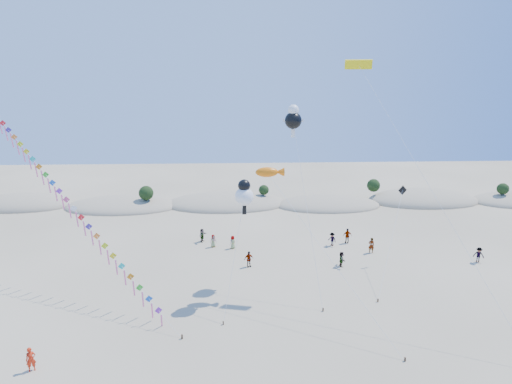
% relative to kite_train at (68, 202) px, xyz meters
% --- Properties ---
extents(dune_ridge, '(145.30, 11.49, 5.57)m').
position_rel_kite_train_xyz_m(dune_ridge, '(14.84, 26.52, -8.11)').
color(dune_ridge, gray).
rests_on(dune_ridge, ground).
extents(kite_train, '(21.42, 18.06, 16.37)m').
position_rel_kite_train_xyz_m(kite_train, '(0.00, 0.00, 0.00)').
color(kite_train, '#3F2D1E').
rests_on(kite_train, ground).
extents(fish_kite, '(9.99, 12.22, 11.56)m').
position_rel_kite_train_xyz_m(fish_kite, '(18.55, -1.37, 2.84)').
color(fish_kite, '#3F2D1E').
rests_on(fish_kite, ground).
extents(cartoon_kite_low, '(2.70, 5.73, 10.84)m').
position_rel_kite_train_xyz_m(cartoon_kite_low, '(16.18, -2.96, 1.31)').
color(cartoon_kite_low, '#3F2D1E').
rests_on(cartoon_kite_low, ground).
extents(cartoon_kite_high, '(2.86, 9.13, 16.83)m').
position_rel_kite_train_xyz_m(cartoon_kite_high, '(20.95, 2.09, 7.28)').
color(cartoon_kite_high, '#3F2D1E').
rests_on(cartoon_kite_high, ground).
extents(parafoil_kite, '(10.33, 16.18, 20.83)m').
position_rel_kite_train_xyz_m(parafoil_kite, '(26.72, 0.66, 11.78)').
color(parafoil_kite, '#3F2D1E').
rests_on(parafoil_kite, ground).
extents(dark_kite, '(5.69, 9.52, 8.31)m').
position_rel_kite_train_xyz_m(dark_kite, '(31.79, 2.23, -2.34)').
color(dark_kite, '#3F2D1E').
rests_on(dark_kite, ground).
extents(flyer_foreground, '(0.75, 0.66, 1.72)m').
position_rel_kite_train_xyz_m(flyer_foreground, '(1.60, -12.87, -7.36)').
color(flyer_foreground, red).
rests_on(flyer_foreground, ground).
extents(beachgoers, '(31.32, 9.32, 1.82)m').
position_rel_kite_train_xyz_m(beachgoers, '(24.24, 6.61, -7.39)').
color(beachgoers, slate).
rests_on(beachgoers, ground).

